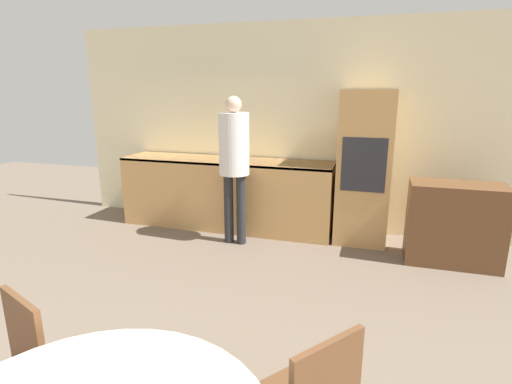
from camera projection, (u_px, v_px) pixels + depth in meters
name	position (u px, v px, depth m)	size (l,w,h in m)	color
wall_back	(313.00, 129.00, 5.06)	(6.58, 0.05, 2.60)	beige
kitchen_counter	(227.00, 193.00, 5.24)	(2.77, 0.60, 0.91)	tan
oven_unit	(364.00, 168.00, 4.66)	(0.60, 0.59, 1.79)	tan
sideboard	(454.00, 224.00, 4.14)	(0.93, 0.45, 0.86)	brown
chair_far_left	(8.00, 377.00, 1.88)	(0.52, 0.52, 0.85)	brown
person_standing	(234.00, 154.00, 4.53)	(0.35, 0.35, 1.72)	#262628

